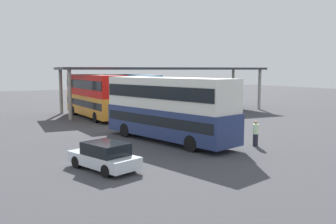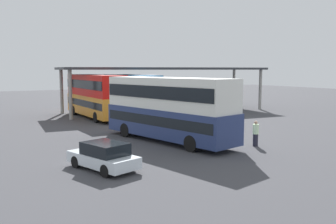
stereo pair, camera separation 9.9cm
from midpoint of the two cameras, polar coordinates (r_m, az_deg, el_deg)
ground_plane at (r=23.22m, az=4.82°, el=-5.41°), size 140.00×140.00×0.00m
double_decker_main at (r=24.50m, az=0.10°, el=0.83°), size 4.71×10.84×4.30m
parked_hatchback at (r=18.10m, az=-9.83°, el=-6.76°), size 2.70×4.14×1.35m
double_decker_near_canopy at (r=37.31m, az=-11.21°, el=2.71°), size 2.75×10.61×4.31m
double_decker_mid_row at (r=38.78m, az=-5.77°, el=2.93°), size 3.33×11.57×4.29m
depot_canopy at (r=42.29m, az=-0.26°, el=6.57°), size 24.36×9.09×5.06m
pedestrian_waiting at (r=23.82m, az=13.59°, el=-3.29°), size 0.38×0.38×1.62m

